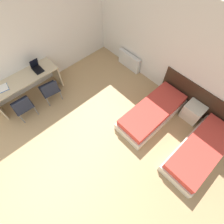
% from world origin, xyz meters
% --- Properties ---
extents(ground_plane, '(20.00, 20.00, 0.00)m').
position_xyz_m(ground_plane, '(0.00, 0.00, 0.00)').
color(ground_plane, tan).
extents(wall_back, '(6.19, 0.05, 2.70)m').
position_xyz_m(wall_back, '(0.00, 4.43, 1.35)').
color(wall_back, silver).
rests_on(wall_back, ground_plane).
extents(wall_left, '(0.05, 5.41, 2.70)m').
position_xyz_m(wall_left, '(-2.62, 2.20, 1.35)').
color(wall_left, silver).
rests_on(wall_left, ground_plane).
extents(headboard_panel, '(2.42, 0.03, 0.88)m').
position_xyz_m(headboard_panel, '(1.33, 4.39, 0.44)').
color(headboard_panel, '#382316').
rests_on(headboard_panel, ground_plane).
extents(bed_near_window, '(0.85, 2.01, 0.43)m').
position_xyz_m(bed_near_window, '(0.60, 3.36, 0.21)').
color(bed_near_window, beige).
rests_on(bed_near_window, ground_plane).
extents(bed_near_door, '(0.85, 2.01, 0.43)m').
position_xyz_m(bed_near_door, '(2.06, 3.36, 0.21)').
color(bed_near_door, beige).
rests_on(bed_near_door, ground_plane).
extents(nightstand, '(0.48, 0.42, 0.49)m').
position_xyz_m(nightstand, '(1.33, 4.15, 0.24)').
color(nightstand, beige).
rests_on(nightstand, ground_plane).
extents(radiator, '(0.86, 0.12, 0.52)m').
position_xyz_m(radiator, '(-1.21, 4.31, 0.26)').
color(radiator, silver).
rests_on(radiator, ground_plane).
extents(desk, '(0.62, 1.84, 0.77)m').
position_xyz_m(desk, '(-2.29, 1.30, 0.59)').
color(desk, '#C6B28E').
rests_on(desk, ground_plane).
extents(chair_near_laptop, '(0.53, 0.53, 0.82)m').
position_xyz_m(chair_near_laptop, '(-1.76, 1.70, 0.46)').
color(chair_near_laptop, black).
rests_on(chair_near_laptop, ground_plane).
extents(chair_near_notebook, '(0.48, 0.48, 0.82)m').
position_xyz_m(chair_near_notebook, '(-1.76, 0.89, 0.46)').
color(chair_near_notebook, black).
rests_on(chair_near_notebook, ground_plane).
extents(laptop, '(0.34, 0.23, 0.33)m').
position_xyz_m(laptop, '(-2.31, 1.77, 0.84)').
color(laptop, black).
rests_on(laptop, desk).
extents(open_notebook, '(0.30, 0.27, 0.02)m').
position_xyz_m(open_notebook, '(-2.31, 0.79, 0.78)').
color(open_notebook, '#1E4793').
rests_on(open_notebook, desk).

